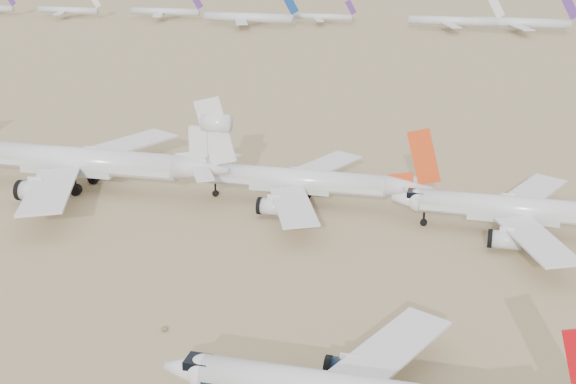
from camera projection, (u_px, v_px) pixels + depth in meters
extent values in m
sphere|color=silver|center=(204.00, 372.00, 90.97)|extent=(4.07, 4.07, 4.07)
cube|color=black|center=(198.00, 362.00, 90.74)|extent=(2.85, 2.65, 1.02)
cube|color=silver|center=(392.00, 347.00, 97.46)|extent=(13.30, 20.96, 0.64)
cylinder|color=black|center=(350.00, 371.00, 95.87)|extent=(4.78, 2.93, 2.93)
cylinder|color=silver|center=(519.00, 209.00, 140.32)|extent=(34.93, 4.24, 4.24)
cube|color=silver|center=(519.00, 211.00, 140.50)|extent=(34.23, 4.31, 0.96)
sphere|color=silver|center=(419.00, 200.00, 144.51)|extent=(4.24, 4.24, 4.24)
cube|color=black|center=(416.00, 194.00, 144.27)|extent=(2.97, 2.76, 1.06)
cube|color=silver|center=(537.00, 240.00, 128.68)|extent=(13.49, 21.26, 0.66)
cylinder|color=silver|center=(506.00, 240.00, 133.78)|extent=(4.85, 3.06, 3.06)
cube|color=silver|center=(533.00, 191.00, 151.15)|extent=(13.49, 21.26, 0.66)
cylinder|color=silver|center=(507.00, 205.00, 149.55)|extent=(4.85, 3.06, 3.06)
cylinder|color=black|center=(424.00, 222.00, 145.66)|extent=(1.27, 0.53, 1.27)
cylinder|color=black|center=(526.00, 237.00, 138.58)|extent=(1.78, 1.06, 1.78)
cylinder|color=black|center=(525.00, 224.00, 144.00)|extent=(1.78, 1.06, 1.78)
cylinder|color=silver|center=(296.00, 180.00, 155.24)|extent=(35.36, 4.32, 4.32)
cube|color=silver|center=(296.00, 182.00, 155.42)|extent=(34.65, 4.39, 0.97)
sphere|color=silver|center=(210.00, 172.00, 159.48)|extent=(4.32, 4.32, 4.32)
cube|color=black|center=(207.00, 166.00, 159.24)|extent=(3.03, 2.81, 1.08)
cone|color=silver|center=(409.00, 187.00, 149.90)|extent=(8.84, 4.32, 4.32)
cube|color=silver|center=(293.00, 206.00, 143.45)|extent=(13.66, 21.52, 0.67)
cube|color=silver|center=(416.00, 192.00, 145.58)|extent=(5.61, 7.34, 0.26)
cylinder|color=silver|center=(274.00, 207.00, 148.61)|extent=(4.91, 3.11, 3.11)
cube|color=silver|center=(323.00, 166.00, 166.22)|extent=(13.66, 21.52, 0.67)
cube|color=silver|center=(420.00, 179.00, 153.03)|extent=(5.61, 7.34, 0.26)
cylinder|color=silver|center=(297.00, 178.00, 164.60)|extent=(4.91, 3.11, 3.11)
cube|color=red|center=(424.00, 157.00, 147.28)|extent=(6.70, 0.35, 11.04)
cylinder|color=black|center=(216.00, 193.00, 160.65)|extent=(1.30, 0.54, 1.30)
cylinder|color=black|center=(299.00, 205.00, 153.47)|extent=(1.82, 1.08, 1.82)
cylinder|color=black|center=(307.00, 195.00, 158.99)|extent=(1.82, 1.08, 1.82)
cylinder|color=silver|center=(75.00, 160.00, 163.48)|extent=(44.60, 5.34, 5.34)
cube|color=silver|center=(75.00, 163.00, 163.70)|extent=(43.71, 5.42, 1.20)
cone|color=silver|center=(202.00, 168.00, 156.74)|extent=(11.15, 5.34, 5.34)
cube|color=silver|center=(50.00, 190.00, 148.65)|extent=(17.23, 27.15, 0.83)
cube|color=silver|center=(203.00, 174.00, 151.31)|extent=(7.08, 9.26, 0.32)
cylinder|color=silver|center=(36.00, 192.00, 155.14)|extent=(6.20, 3.85, 3.85)
cube|color=silver|center=(124.00, 145.00, 177.28)|extent=(17.23, 27.15, 0.83)
cube|color=silver|center=(221.00, 159.00, 160.69)|extent=(7.08, 9.26, 0.32)
cylinder|color=silver|center=(91.00, 160.00, 175.22)|extent=(6.20, 3.85, 3.85)
cube|color=silver|center=(215.00, 131.00, 153.45)|extent=(8.45, 0.43, 13.93)
cylinder|color=silver|center=(217.00, 123.00, 152.80)|extent=(5.58, 3.46, 3.46)
cylinder|color=black|center=(76.00, 190.00, 161.28)|extent=(2.24, 1.34, 2.24)
cylinder|color=black|center=(94.00, 178.00, 168.11)|extent=(2.24, 1.34, 2.24)
cylinder|color=silver|center=(68.00, 10.00, 429.13)|extent=(34.78, 3.44, 3.44)
cube|color=silver|center=(95.00, 0.00, 423.29)|extent=(6.93, 0.34, 8.72)
cube|color=silver|center=(59.00, 13.00, 421.09)|extent=(9.16, 16.01, 0.34)
cube|color=silver|center=(76.00, 9.00, 437.52)|extent=(9.16, 16.01, 0.34)
cylinder|color=silver|center=(165.00, 12.00, 421.93)|extent=(37.56, 3.71, 3.71)
cube|color=#51297C|center=(196.00, 0.00, 415.61)|extent=(7.48, 0.37, 9.42)
cube|color=silver|center=(158.00, 15.00, 413.24)|extent=(9.89, 17.29, 0.37)
cube|color=silver|center=(172.00, 11.00, 430.98)|extent=(9.89, 17.29, 0.37)
cylinder|color=silver|center=(248.00, 17.00, 395.51)|extent=(45.12, 4.46, 4.46)
cube|color=navy|center=(290.00, 3.00, 387.92)|extent=(8.99, 0.45, 11.32)
cube|color=silver|center=(241.00, 22.00, 385.07)|extent=(11.89, 20.77, 0.45)
cube|color=silver|center=(255.00, 16.00, 406.39)|extent=(11.89, 20.77, 0.45)
cylinder|color=silver|center=(322.00, 17.00, 404.07)|extent=(30.83, 3.05, 3.05)
cube|color=#51297C|center=(351.00, 7.00, 398.89)|extent=(6.14, 0.30, 7.73)
cube|color=silver|center=(319.00, 20.00, 396.94)|extent=(8.12, 14.19, 0.30)
cube|color=silver|center=(325.00, 16.00, 411.50)|extent=(8.12, 14.19, 0.30)
cylinder|color=silver|center=(453.00, 21.00, 384.04)|extent=(42.01, 4.15, 4.15)
cube|color=silver|center=(497.00, 7.00, 376.98)|extent=(8.37, 0.42, 10.54)
cube|color=silver|center=(451.00, 25.00, 374.32)|extent=(11.07, 19.34, 0.42)
cube|color=silver|center=(454.00, 20.00, 394.17)|extent=(11.07, 19.34, 0.42)
cylinder|color=silver|center=(521.00, 23.00, 376.91)|extent=(44.87, 4.43, 4.43)
cube|color=#51297C|center=(570.00, 8.00, 369.37)|extent=(8.94, 0.44, 11.26)
cube|color=silver|center=(522.00, 27.00, 366.53)|extent=(11.82, 20.66, 0.44)
cube|color=silver|center=(521.00, 21.00, 387.73)|extent=(11.82, 20.66, 0.44)
ellipsoid|color=brown|center=(165.00, 329.00, 109.25)|extent=(0.98, 0.98, 0.54)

